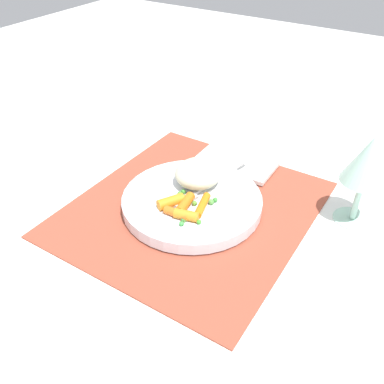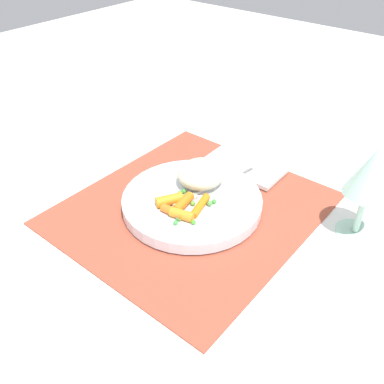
# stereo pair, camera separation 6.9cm
# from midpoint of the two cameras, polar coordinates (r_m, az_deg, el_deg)

# --- Properties ---
(ground_plane) EXTENTS (2.40, 2.40, 0.00)m
(ground_plane) POSITION_cam_midpoint_polar(r_m,az_deg,el_deg) (0.72, -2.74, -2.41)
(ground_plane) COLOR white
(placemat) EXTENTS (0.40, 0.37, 0.01)m
(placemat) POSITION_cam_midpoint_polar(r_m,az_deg,el_deg) (0.71, -2.75, -2.23)
(placemat) COLOR #9E4733
(placemat) RESTS_ON ground_plane
(plate) EXTENTS (0.23, 0.23, 0.02)m
(plate) POSITION_cam_midpoint_polar(r_m,az_deg,el_deg) (0.71, -2.78, -1.40)
(plate) COLOR white
(plate) RESTS_ON placemat
(rice_mound) EXTENTS (0.08, 0.08, 0.04)m
(rice_mound) POSITION_cam_midpoint_polar(r_m,az_deg,el_deg) (0.72, -1.88, 2.43)
(rice_mound) COLOR beige
(rice_mound) RESTS_ON plate
(carrot_portion) EXTENTS (0.08, 0.08, 0.02)m
(carrot_portion) POSITION_cam_midpoint_polar(r_m,az_deg,el_deg) (0.67, -4.21, -1.97)
(carrot_portion) COLOR orange
(carrot_portion) RESTS_ON plate
(pea_scatter) EXTENTS (0.09, 0.07, 0.01)m
(pea_scatter) POSITION_cam_midpoint_polar(r_m,az_deg,el_deg) (0.67, -3.10, -1.99)
(pea_scatter) COLOR green
(pea_scatter) RESTS_ON plate
(fork) EXTENTS (0.19, 0.04, 0.01)m
(fork) POSITION_cam_midpoint_polar(r_m,az_deg,el_deg) (0.72, -0.87, 0.65)
(fork) COLOR silver
(fork) RESTS_ON plate
(wine_glass) EXTENTS (0.07, 0.07, 0.15)m
(wine_glass) POSITION_cam_midpoint_polar(r_m,az_deg,el_deg) (0.67, 19.78, 3.63)
(wine_glass) COLOR #B2E0CC
(wine_glass) RESTS_ON ground_plane
(napkin) EXTENTS (0.09, 0.15, 0.01)m
(napkin) POSITION_cam_midpoint_polar(r_m,az_deg,el_deg) (0.82, 3.44, 3.88)
(napkin) COLOR white
(napkin) RESTS_ON placemat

